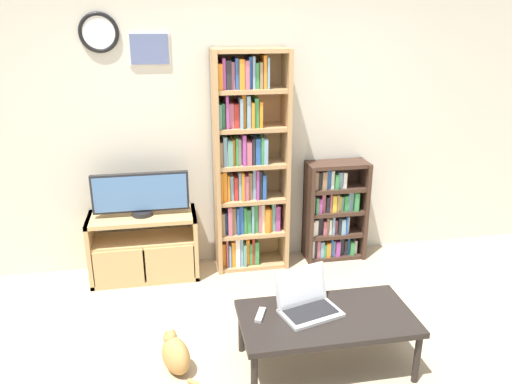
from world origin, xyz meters
TOP-DOWN VIEW (x-y plane):
  - wall_back at (-0.01, 1.94)m, footprint 6.72×0.09m
  - tv_stand at (-0.89, 1.67)m, footprint 0.94×0.41m
  - television at (-0.88, 1.68)m, footprint 0.82×0.18m
  - bookshelf_tall at (0.05, 1.76)m, footprint 0.66×0.32m
  - bookshelf_short at (0.89, 1.78)m, footprint 0.57×0.27m
  - coffee_table at (0.33, 0.21)m, footprint 1.14×0.60m
  - laptop at (0.21, 0.29)m, footprint 0.45×0.39m
  - remote_near_laptop at (-0.10, 0.28)m, footprint 0.10×0.16m
  - cat at (-0.66, 0.33)m, footprint 0.35×0.41m

SIDE VIEW (x-z plane):
  - cat at x=-0.66m, z-range -0.01..0.27m
  - tv_stand at x=-0.89m, z-range 0.00..0.60m
  - coffee_table at x=0.33m, z-range 0.16..0.55m
  - remote_near_laptop at x=-0.10m, z-range 0.39..0.41m
  - laptop at x=0.21m, z-range 0.32..0.59m
  - bookshelf_short at x=0.89m, z-range -0.02..0.94m
  - television at x=-0.88m, z-range 0.60..0.99m
  - bookshelf_tall at x=0.05m, z-range -0.02..1.97m
  - wall_back at x=-0.01m, z-range 0.01..2.61m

